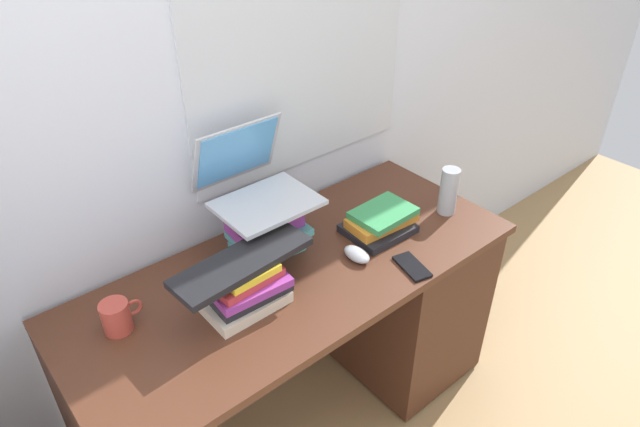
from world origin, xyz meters
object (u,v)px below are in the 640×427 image
at_px(book_stack_keyboard_riser, 245,286).
at_px(mug, 117,317).
at_px(water_bottle, 449,191).
at_px(cell_phone, 412,267).
at_px(book_stack_side, 381,222).
at_px(laptop, 254,182).
at_px(desk, 381,298).
at_px(book_stack_tall, 268,230).
at_px(computer_mouse, 357,254).
at_px(keyboard, 242,262).

bearing_deg(book_stack_keyboard_riser, mug, 157.08).
distance_m(water_bottle, cell_phone, 0.38).
height_order(book_stack_side, laptop, laptop).
height_order(desk, book_stack_tall, book_stack_tall).
xyz_separation_m(computer_mouse, water_bottle, (0.44, -0.01, 0.07)).
distance_m(desk, water_bottle, 0.49).
bearing_deg(desk, book_stack_tall, 159.12).
distance_m(book_stack_tall, book_stack_side, 0.40).
height_order(desk, cell_phone, cell_phone).
height_order(keyboard, mug, keyboard).
bearing_deg(mug, computer_mouse, -15.18).
xyz_separation_m(book_stack_tall, book_stack_keyboard_riser, (-0.20, -0.16, -0.02)).
xyz_separation_m(desk, keyboard, (-0.60, -0.00, 0.49)).
relative_size(book_stack_tall, laptop, 0.77).
relative_size(desk, book_stack_side, 5.98).
xyz_separation_m(book_stack_tall, computer_mouse, (0.20, -0.22, -0.07)).
bearing_deg(mug, laptop, 8.96).
height_order(desk, keyboard, keyboard).
bearing_deg(keyboard, cell_phone, -27.17).
distance_m(keyboard, computer_mouse, 0.42).
distance_m(keyboard, water_bottle, 0.84).
xyz_separation_m(mug, water_bottle, (1.17, -0.20, 0.04)).
bearing_deg(book_stack_side, computer_mouse, -160.24).
xyz_separation_m(mug, cell_phone, (0.83, -0.35, -0.04)).
height_order(book_stack_tall, laptop, laptop).
xyz_separation_m(desk, book_stack_keyboard_riser, (-0.60, -0.01, 0.40)).
xyz_separation_m(book_stack_side, laptop, (-0.36, 0.22, 0.20)).
distance_m(book_stack_side, water_bottle, 0.29).
height_order(desk, mug, mug).
bearing_deg(laptop, computer_mouse, -55.29).
distance_m(desk, book_stack_keyboard_riser, 0.72).
height_order(keyboard, cell_phone, keyboard).
xyz_separation_m(desk, book_stack_tall, (-0.40, 0.15, 0.42)).
xyz_separation_m(book_stack_side, mug, (-0.89, 0.14, 0.01)).
bearing_deg(book_stack_tall, book_stack_keyboard_riser, -141.13).
bearing_deg(keyboard, water_bottle, -9.10).
relative_size(water_bottle, cell_phone, 1.30).
height_order(book_stack_tall, water_bottle, book_stack_tall).
relative_size(keyboard, cell_phone, 3.09).
bearing_deg(mug, desk, -8.19).
distance_m(book_stack_keyboard_riser, cell_phone, 0.54).
bearing_deg(book_stack_keyboard_riser, keyboard, 76.06).
relative_size(keyboard, computer_mouse, 4.04).
bearing_deg(computer_mouse, book_stack_tall, 132.32).
bearing_deg(keyboard, laptop, 43.50).
xyz_separation_m(book_stack_keyboard_riser, keyboard, (0.00, 0.00, 0.09)).
distance_m(laptop, cell_phone, 0.57).
relative_size(book_stack_tall, cell_phone, 1.81).
distance_m(book_stack_side, laptop, 0.47).
relative_size(desk, mug, 12.74).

